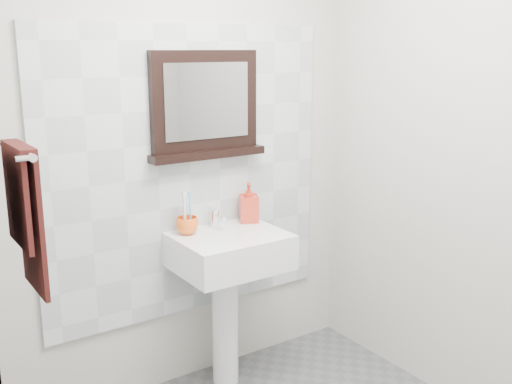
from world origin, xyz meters
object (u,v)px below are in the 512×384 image
at_px(soap_dispenser, 249,202).
at_px(hand_towel, 25,207).
at_px(pedestal_sink, 229,267).
at_px(framed_mirror, 205,107).
at_px(toothbrush_cup, 187,226).

height_order(soap_dispenser, hand_towel, hand_towel).
bearing_deg(soap_dispenser, pedestal_sink, -124.10).
bearing_deg(framed_mirror, pedestal_sink, -84.18).
distance_m(pedestal_sink, toothbrush_cup, 0.31).
bearing_deg(soap_dispenser, hand_towel, -136.04).
relative_size(toothbrush_cup, framed_mirror, 0.18).
xyz_separation_m(pedestal_sink, framed_mirror, (-0.02, 0.19, 0.81)).
distance_m(toothbrush_cup, soap_dispenser, 0.39).
bearing_deg(soap_dispenser, framed_mirror, -170.77).
bearing_deg(framed_mirror, toothbrush_cup, -155.05).
distance_m(pedestal_sink, hand_towel, 1.22).
xyz_separation_m(soap_dispenser, framed_mirror, (-0.22, 0.06, 0.52)).
bearing_deg(pedestal_sink, soap_dispenser, 31.04).
relative_size(soap_dispenser, hand_towel, 0.40).
bearing_deg(hand_towel, toothbrush_cup, 25.94).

